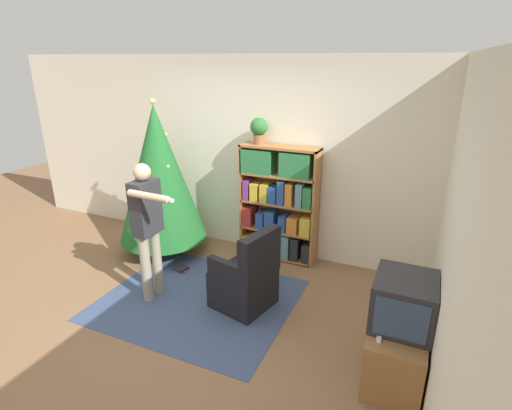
# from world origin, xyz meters

# --- Properties ---
(ground_plane) EXTENTS (14.00, 14.00, 0.00)m
(ground_plane) POSITION_xyz_m (0.00, 0.00, 0.00)
(ground_plane) COLOR #846042
(wall_back) EXTENTS (8.00, 0.10, 2.60)m
(wall_back) POSITION_xyz_m (0.00, 1.91, 1.30)
(wall_back) COLOR silver
(wall_back) RESTS_ON ground_plane
(wall_right) EXTENTS (0.10, 8.00, 2.60)m
(wall_right) POSITION_xyz_m (2.36, 0.00, 1.30)
(wall_right) COLOR silver
(wall_right) RESTS_ON ground_plane
(area_rug) EXTENTS (2.06, 1.76, 0.01)m
(area_rug) POSITION_xyz_m (-0.06, 0.37, 0.00)
(area_rug) COLOR #3D4C70
(area_rug) RESTS_ON ground_plane
(bookshelf) EXTENTS (1.02, 0.28, 1.53)m
(bookshelf) POSITION_xyz_m (0.38, 1.70, 0.76)
(bookshelf) COLOR #A8703D
(bookshelf) RESTS_ON ground_plane
(tv_stand) EXTENTS (0.45, 0.86, 0.51)m
(tv_stand) POSITION_xyz_m (2.07, 0.10, 0.25)
(tv_stand) COLOR #996638
(tv_stand) RESTS_ON ground_plane
(television) EXTENTS (0.47, 0.53, 0.42)m
(television) POSITION_xyz_m (2.07, 0.10, 0.72)
(television) COLOR #28282D
(television) RESTS_ON tv_stand
(game_remote) EXTENTS (0.04, 0.12, 0.02)m
(game_remote) POSITION_xyz_m (1.93, -0.16, 0.52)
(game_remote) COLOR white
(game_remote) RESTS_ON tv_stand
(christmas_tree) EXTENTS (1.17, 1.17, 2.08)m
(christmas_tree) POSITION_xyz_m (-1.12, 1.22, 1.11)
(christmas_tree) COLOR #4C3323
(christmas_tree) RESTS_ON ground_plane
(armchair) EXTENTS (0.69, 0.68, 0.92)m
(armchair) POSITION_xyz_m (0.49, 0.49, 0.32)
(armchair) COLOR black
(armchair) RESTS_ON ground_plane
(standing_person) EXTENTS (0.62, 0.49, 1.55)m
(standing_person) POSITION_xyz_m (-0.55, 0.24, 0.91)
(standing_person) COLOR #9E937F
(standing_person) RESTS_ON ground_plane
(potted_plant) EXTENTS (0.22, 0.22, 0.33)m
(potted_plant) POSITION_xyz_m (0.10, 1.70, 1.72)
(potted_plant) COLOR #935B38
(potted_plant) RESTS_ON bookshelf
(book_pile_near_tree) EXTENTS (0.21, 0.20, 0.05)m
(book_pile_near_tree) POSITION_xyz_m (-0.61, 0.85, 0.02)
(book_pile_near_tree) COLOR #843889
(book_pile_near_tree) RESTS_ON ground_plane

